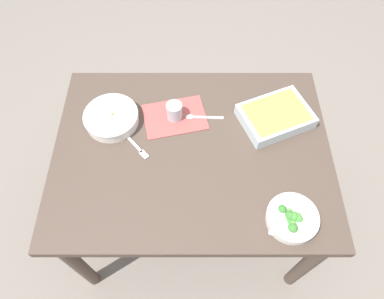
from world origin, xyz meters
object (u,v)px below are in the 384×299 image
(drink_cup, at_px, (174,112))
(fork_on_table, at_px, (137,147))
(stew_bowl, at_px, (111,118))
(baking_dish, at_px, (275,116))
(broccoli_bowl, at_px, (292,218))
(spoon_by_broccoli, at_px, (282,226))
(spoon_spare, at_px, (199,117))
(spoon_by_stew, at_px, (121,123))

(drink_cup, distance_m, fork_on_table, 0.23)
(stew_bowl, height_order, baking_dish, same)
(broccoli_bowl, bearing_deg, stew_bowl, 147.37)
(stew_bowl, relative_size, spoon_by_broccoli, 1.53)
(drink_cup, bearing_deg, broccoli_bowl, -47.52)
(spoon_spare, bearing_deg, spoon_by_stew, -174.43)
(drink_cup, height_order, fork_on_table, drink_cup)
(drink_cup, height_order, spoon_by_stew, drink_cup)
(spoon_by_broccoli, relative_size, spoon_spare, 0.91)
(fork_on_table, bearing_deg, drink_cup, 45.26)
(broccoli_bowl, xyz_separation_m, spoon_by_broccoli, (-0.04, -0.02, -0.03))
(broccoli_bowl, distance_m, baking_dish, 0.48)
(spoon_spare, distance_m, fork_on_table, 0.31)
(stew_bowl, distance_m, broccoli_bowl, 0.88)
(baking_dish, distance_m, fork_on_table, 0.63)
(broccoli_bowl, height_order, baking_dish, broccoli_bowl)
(drink_cup, xyz_separation_m, spoon_by_stew, (-0.24, -0.04, -0.03))
(drink_cup, bearing_deg, spoon_by_stew, -171.08)
(stew_bowl, bearing_deg, broccoli_bowl, -32.63)
(broccoli_bowl, bearing_deg, baking_dish, 90.30)
(baking_dish, xyz_separation_m, spoon_spare, (-0.34, 0.01, -0.03))
(spoon_by_broccoli, xyz_separation_m, spoon_spare, (-0.31, 0.52, 0.00))
(broccoli_bowl, relative_size, spoon_spare, 1.14)
(stew_bowl, relative_size, drink_cup, 2.89)
(drink_cup, xyz_separation_m, spoon_by_broccoli, (0.42, -0.52, -0.03))
(fork_on_table, bearing_deg, spoon_spare, 30.40)
(drink_cup, bearing_deg, spoon_by_broccoli, -51.04)
(stew_bowl, relative_size, fork_on_table, 1.70)
(baking_dish, distance_m, spoon_by_stew, 0.69)
(broccoli_bowl, height_order, drink_cup, drink_cup)
(spoon_by_broccoli, bearing_deg, spoon_by_stew, 143.92)
(spoon_by_stew, distance_m, spoon_by_broccoli, 0.82)
(stew_bowl, height_order, spoon_by_broccoli, stew_bowl)
(drink_cup, bearing_deg, spoon_spare, -1.85)
(stew_bowl, distance_m, fork_on_table, 0.18)
(spoon_by_broccoli, xyz_separation_m, fork_on_table, (-0.58, 0.36, -0.00))
(spoon_by_broccoli, bearing_deg, broccoli_bowl, 30.06)
(fork_on_table, bearing_deg, baking_dish, 13.24)
(spoon_by_stew, xyz_separation_m, spoon_by_broccoli, (0.66, -0.48, 0.00))
(broccoli_bowl, distance_m, drink_cup, 0.67)
(broccoli_bowl, distance_m, fork_on_table, 0.70)
(baking_dish, height_order, drink_cup, drink_cup)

